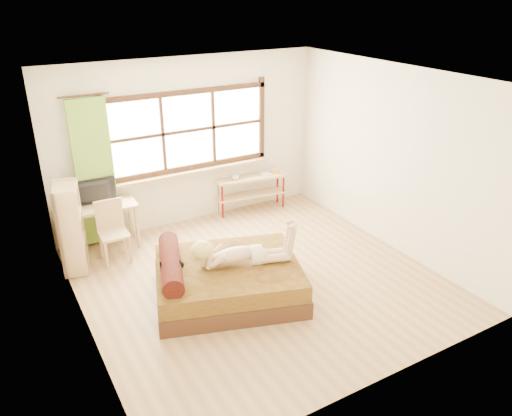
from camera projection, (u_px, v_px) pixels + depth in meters
floor at (259, 279)px, 6.80m from camera, size 4.50×4.50×0.00m
ceiling at (259, 78)px, 5.69m from camera, size 4.50×4.50×0.00m
wall_back at (189, 142)px, 8.02m from camera, size 4.50×0.00×4.50m
wall_front at (385, 269)px, 4.47m from camera, size 4.50×0.00×4.50m
wall_left at (74, 228)px, 5.22m from camera, size 0.00×4.50×4.50m
wall_right at (392, 159)px, 7.27m from camera, size 0.00×4.50×4.50m
window at (189, 133)px, 7.93m from camera, size 2.80×0.16×1.46m
curtain at (95, 173)px, 7.31m from camera, size 0.55×0.10×2.20m
bed at (225, 279)px, 6.36m from camera, size 2.18×1.94×0.69m
woman at (240, 244)px, 6.19m from camera, size 1.32×0.74×0.54m
kitten at (171, 268)px, 5.99m from camera, size 0.29×0.19×0.22m
desk at (97, 212)px, 7.35m from camera, size 1.15×0.55×0.71m
monitor at (94, 193)px, 7.27m from camera, size 0.66×0.11×0.38m
chair at (112, 227)px, 7.16m from camera, size 0.41×0.41×0.88m
pipe_shelf at (252, 185)px, 8.73m from camera, size 1.28×0.47×0.71m
cup at (235, 177)px, 8.50m from camera, size 0.13×0.13×0.09m
book at (261, 174)px, 8.74m from camera, size 0.19×0.24×0.02m
bookshelf at (71, 228)px, 6.81m from camera, size 0.43×0.60×1.26m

